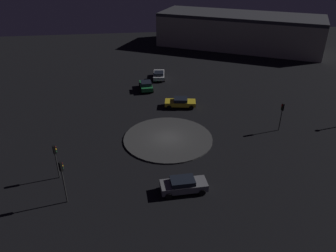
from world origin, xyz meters
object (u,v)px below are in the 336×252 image
car_grey (183,185)px  car_white (159,75)px  traffic_light_northeast (62,174)px  traffic_light_west (282,112)px  car_yellow (180,102)px  car_green (146,85)px  store_building (239,31)px  traffic_light_northeast_near (56,155)px

car_grey → car_white: car_grey is taller
traffic_light_northeast → traffic_light_west: 26.99m
car_yellow → car_green: bearing=131.6°
traffic_light_west → store_building: bearing=-102.0°
traffic_light_northeast → traffic_light_northeast_near: traffic_light_northeast is taller
car_grey → traffic_light_west: 17.54m
car_green → traffic_light_northeast_near: 24.60m
traffic_light_northeast_near → car_yellow: bearing=17.9°
car_green → store_building: (-23.31, -23.78, 2.96)m
car_white → traffic_light_west: (-13.23, 20.60, 1.91)m
car_yellow → car_white: 12.19m
car_green → car_white: bearing=-30.8°
car_grey → car_yellow: size_ratio=0.95×
car_white → traffic_light_west: traffic_light_west is taller
car_white → traffic_light_northeast_near: size_ratio=1.19×
car_white → traffic_light_northeast: size_ratio=1.03×
car_grey → traffic_light_west: bearing=-146.3°
car_grey → traffic_light_northeast: traffic_light_northeast is taller
car_grey → car_green: size_ratio=1.09×
store_building → traffic_light_northeast_near: bearing=82.3°
car_white → car_green: size_ratio=1.10×
car_white → car_grey: bearing=-174.5°
traffic_light_northeast_near → store_building: (-33.69, -46.00, 1.03)m
traffic_light_northeast → store_building: bearing=13.8°
traffic_light_west → store_building: size_ratio=0.10×
car_white → store_building: size_ratio=0.12×
store_building → car_green: bearing=74.0°
car_white → traffic_light_northeast: 33.12m
car_green → traffic_light_west: traffic_light_west is taller
traffic_light_northeast → traffic_light_northeast_near: size_ratio=1.16×
car_yellow → traffic_light_northeast: traffic_light_northeast is taller
car_yellow → traffic_light_northeast_near: (14.88, 15.03, 1.99)m
store_building → car_grey: bearing=95.0°
traffic_light_west → traffic_light_northeast_near: traffic_light_northeast_near is taller
car_grey → store_building: store_building is taller
car_grey → traffic_light_northeast: bearing=-1.6°
car_green → traffic_light_northeast_near: bearing=152.7°
car_yellow → traffic_light_west: size_ratio=1.26×
car_grey → traffic_light_west: traffic_light_west is taller
traffic_light_northeast → traffic_light_northeast_near: 4.04m
car_yellow → traffic_light_northeast: bearing=-116.3°
car_white → traffic_light_northeast: (11.71, 30.89, 2.37)m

